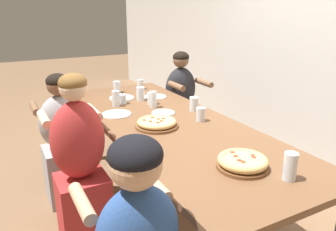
# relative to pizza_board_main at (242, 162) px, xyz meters

# --- Properties ---
(ground_plane) EXTENTS (18.00, 18.00, 0.00)m
(ground_plane) POSITION_rel_pizza_board_main_xyz_m (-0.86, 0.00, -0.79)
(ground_plane) COLOR brown
(ground_plane) RESTS_ON ground
(restaurant_back_panel) EXTENTS (10.00, 0.06, 3.20)m
(restaurant_back_panel) POSITION_rel_pizza_board_main_xyz_m (-0.86, 1.67, 0.81)
(restaurant_back_panel) COLOR silver
(restaurant_back_panel) RESTS_ON ground
(dining_table) EXTENTS (2.59, 0.94, 0.76)m
(dining_table) POSITION_rel_pizza_board_main_xyz_m (-0.86, 0.00, -0.10)
(dining_table) COLOR brown
(dining_table) RESTS_ON ground
(pizza_board_main) EXTENTS (0.28, 0.28, 0.06)m
(pizza_board_main) POSITION_rel_pizza_board_main_xyz_m (0.00, 0.00, 0.00)
(pizza_board_main) COLOR brown
(pizza_board_main) RESTS_ON dining_table
(pizza_board_second) EXTENTS (0.31, 0.31, 0.06)m
(pizza_board_second) POSITION_rel_pizza_board_main_xyz_m (-0.79, -0.12, -0.00)
(pizza_board_second) COLOR brown
(pizza_board_second) RESTS_ON dining_table
(empty_plate_a) EXTENTS (0.21, 0.21, 0.02)m
(empty_plate_a) POSITION_rel_pizza_board_main_xyz_m (-1.54, 0.23, -0.03)
(empty_plate_a) COLOR white
(empty_plate_a) RESTS_ON dining_table
(empty_plate_b) EXTENTS (0.19, 0.19, 0.02)m
(empty_plate_b) POSITION_rel_pizza_board_main_xyz_m (-1.05, 0.06, -0.03)
(empty_plate_b) COLOR white
(empty_plate_b) RESTS_ON dining_table
(empty_plate_c) EXTENTS (0.23, 0.23, 0.02)m
(empty_plate_c) POSITION_rel_pizza_board_main_xyz_m (-1.65, -0.07, -0.03)
(empty_plate_c) COLOR white
(empty_plate_c) RESTS_ON dining_table
(empty_plate_d) EXTENTS (0.24, 0.24, 0.02)m
(empty_plate_d) POSITION_rel_pizza_board_main_xyz_m (-1.20, -0.29, -0.03)
(empty_plate_d) COLOR white
(empty_plate_d) RESTS_ON dining_table
(cocktail_glass_blue) EXTENTS (0.08, 0.08, 0.11)m
(cocktail_glass_blue) POSITION_rel_pizza_board_main_xyz_m (-1.49, -0.13, 0.00)
(cocktail_glass_blue) COLOR silver
(cocktail_glass_blue) RESTS_ON dining_table
(drinking_glass_a) EXTENTS (0.07, 0.07, 0.10)m
(drinking_glass_a) POSITION_rel_pizza_board_main_xyz_m (-1.35, 0.10, 0.01)
(drinking_glass_a) COLOR silver
(drinking_glass_a) RESTS_ON dining_table
(drinking_glass_b) EXTENTS (0.07, 0.07, 0.10)m
(drinking_glass_b) POSITION_rel_pizza_board_main_xyz_m (-1.92, 0.24, 0.01)
(drinking_glass_b) COLOR silver
(drinking_glass_b) RESTS_ON dining_table
(drinking_glass_c) EXTENTS (0.07, 0.07, 0.15)m
(drinking_glass_c) POSITION_rel_pizza_board_main_xyz_m (0.21, 0.13, 0.03)
(drinking_glass_c) COLOR silver
(drinking_glass_c) RESTS_ON dining_table
(drinking_glass_d) EXTENTS (0.07, 0.07, 0.11)m
(drinking_glass_d) POSITION_rel_pizza_board_main_xyz_m (-0.75, 0.23, 0.01)
(drinking_glass_d) COLOR silver
(drinking_glass_d) RESTS_ON dining_table
(drinking_glass_e) EXTENTS (0.07, 0.07, 0.12)m
(drinking_glass_e) POSITION_rel_pizza_board_main_xyz_m (-1.90, -0.03, 0.02)
(drinking_glass_e) COLOR silver
(drinking_glass_e) RESTS_ON dining_table
(drinking_glass_f) EXTENTS (0.08, 0.08, 0.12)m
(drinking_glass_f) POSITION_rel_pizza_board_main_xyz_m (-1.00, 0.33, 0.02)
(drinking_glass_f) COLOR silver
(drinking_glass_f) RESTS_ON dining_table
(drinking_glass_g) EXTENTS (0.07, 0.07, 0.14)m
(drinking_glass_g) POSITION_rel_pizza_board_main_xyz_m (-1.44, -0.20, 0.03)
(drinking_glass_g) COLOR silver
(drinking_glass_g) RESTS_ON dining_table
(drinking_glass_h) EXTENTS (0.08, 0.08, 0.13)m
(drinking_glass_h) POSITION_rel_pizza_board_main_xyz_m (-1.51, 0.06, 0.02)
(drinking_glass_h) COLOR silver
(drinking_glass_h) RESTS_ON dining_table
(drinking_glass_i) EXTENTS (0.06, 0.06, 0.14)m
(drinking_glass_i) POSITION_rel_pizza_board_main_xyz_m (-1.25, 0.07, 0.04)
(drinking_glass_i) COLOR silver
(drinking_glass_i) RESTS_ON dining_table
(diner_near_midleft) EXTENTS (0.51, 0.40, 1.10)m
(diner_near_midleft) POSITION_rel_pizza_board_main_xyz_m (-1.40, -0.69, -0.30)
(diner_near_midleft) COLOR #99999E
(diner_near_midleft) RESTS_ON ground
(diner_far_left) EXTENTS (0.51, 0.40, 1.14)m
(diner_far_left) POSITION_rel_pizza_board_main_xyz_m (-1.85, 0.70, -0.28)
(diner_far_left) COLOR #232328
(diner_far_left) RESTS_ON ground
(diner_near_center) EXTENTS (0.51, 0.40, 1.20)m
(diner_near_center) POSITION_rel_pizza_board_main_xyz_m (-0.83, -0.69, -0.25)
(diner_near_center) COLOR #B22D2D
(diner_near_center) RESTS_ON ground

